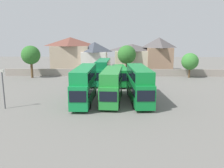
{
  "coord_description": "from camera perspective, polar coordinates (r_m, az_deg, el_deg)",
  "views": [
    {
      "loc": [
        0.87,
        -32.92,
        9.26
      ],
      "look_at": [
        0.0,
        3.0,
        2.07
      ],
      "focal_mm": 36.0,
      "sensor_mm": 36.0,
      "label": 1
    }
  ],
  "objects": [
    {
      "name": "tree_right_of_lot",
      "position": [
        57.66,
        19.18,
        5.42
      ],
      "size": [
        4.05,
        4.05,
        6.01
      ],
      "color": "brown",
      "rests_on": "ground"
    },
    {
      "name": "house_terrace_left",
      "position": [
        67.99,
        -10.42,
        7.55
      ],
      "size": [
        11.38,
        6.57,
        9.83
      ],
      "color": "tan",
      "rests_on": "ground"
    },
    {
      "name": "bus_3",
      "position": [
        34.01,
        6.83,
        0.46
      ],
      "size": [
        3.25,
        12.07,
        5.16
      ],
      "rotation": [
        0.0,
        0.0,
        -1.51
      ],
      "color": "#107C32",
      "rests_on": "ground"
    },
    {
      "name": "house_terrace_far_right",
      "position": [
        66.94,
        11.75,
        7.42
      ],
      "size": [
        7.4,
        7.77,
        9.77
      ],
      "color": "#9E7A60",
      "rests_on": "ground"
    },
    {
      "name": "bus_1",
      "position": [
        33.67,
        -6.96,
        0.37
      ],
      "size": [
        2.54,
        12.03,
        5.19
      ],
      "rotation": [
        0.0,
        0.0,
        -1.57
      ],
      "color": "#13883F",
      "rests_on": "ground"
    },
    {
      "name": "tree_left_of_lot",
      "position": [
        59.35,
        3.77,
        7.43
      ],
      "size": [
        4.86,
        4.86,
        7.71
      ],
      "color": "brown",
      "rests_on": "ground"
    },
    {
      "name": "bus_2",
      "position": [
        33.42,
        -0.0,
        0.07
      ],
      "size": [
        3.25,
        10.89,
        4.87
      ],
      "rotation": [
        0.0,
        0.0,
        -1.64
      ],
      "color": "#228933",
      "rests_on": "ground"
    },
    {
      "name": "depot_boundary_wall",
      "position": [
        57.28,
        0.5,
        2.92
      ],
      "size": [
        56.0,
        0.5,
        1.8
      ],
      "primitive_type": "cube",
      "color": "gray",
      "rests_on": "ground"
    },
    {
      "name": "house_terrace_right",
      "position": [
        66.56,
        5.03,
        6.76
      ],
      "size": [
        10.31,
        8.36,
        7.91
      ],
      "color": "beige",
      "rests_on": "ground"
    },
    {
      "name": "house_terrace_centre",
      "position": [
        66.2,
        -4.42,
        7.01
      ],
      "size": [
        7.36,
        8.13,
        8.48
      ],
      "color": "silver",
      "rests_on": "ground"
    },
    {
      "name": "ground",
      "position": [
        51.76,
        0.4,
        1.01
      ],
      "size": [
        140.0,
        140.0,
        0.0
      ],
      "primitive_type": "plane",
      "color": "slate"
    },
    {
      "name": "bus_4",
      "position": [
        47.54,
        -2.29,
        3.51
      ],
      "size": [
        2.79,
        10.94,
        4.99
      ],
      "rotation": [
        0.0,
        0.0,
        -1.6
      ],
      "color": "#117C41",
      "rests_on": "ground"
    },
    {
      "name": "lamp_post_lot_edge",
      "position": [
        33.27,
        -25.92,
        -0.53
      ],
      "size": [
        0.5,
        0.24,
        5.3
      ],
      "color": "#4C4C51",
      "rests_on": "ground"
    },
    {
      "name": "tree_behind_wall",
      "position": [
        57.68,
        -19.92,
        6.9
      ],
      "size": [
        4.47,
        4.47,
        7.78
      ],
      "color": "brown",
      "rests_on": "ground"
    },
    {
      "name": "bus_5",
      "position": [
        46.99,
        2.06,
        2.45
      ],
      "size": [
        3.39,
        10.91,
        3.55
      ],
      "rotation": [
        0.0,
        0.0,
        -1.49
      ],
      "color": "#178E35",
      "rests_on": "ground"
    }
  ]
}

